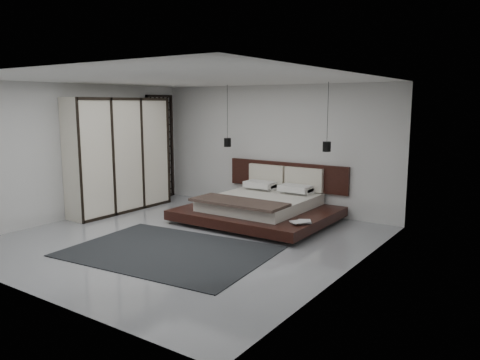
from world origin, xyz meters
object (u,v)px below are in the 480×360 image
Objects in this scene: bed at (261,206)px; pendant_left at (227,142)px; wardrobe at (119,155)px; rug at (169,251)px; pendant_right at (327,146)px; lattice_screen at (161,147)px.

pendant_left reaches higher than bed.
pendant_left is 0.53× the size of wardrobe.
rug is at bearing -92.90° from bed.
pendant_right is at bearing 19.22° from wardrobe.
lattice_screen is 0.89× the size of bed.
lattice_screen reaches higher than bed.
wardrobe is at bearing -161.71° from bed.
lattice_screen is 4.55m from pendant_right.
bed is 0.91× the size of rug.
rug is at bearing -71.05° from pendant_left.
bed is 2.13× the size of pendant_left.
pendant_left is 3.62m from rug.
pendant_left is at bearing 38.38° from wardrobe.
pendant_left is (2.14, -0.07, 0.23)m from lattice_screen.
pendant_left reaches higher than wardrobe.
wardrobe is at bearing -141.62° from pendant_left.
pendant_right reaches higher than rug.
rug is (1.07, -3.11, -1.53)m from pendant_left.
pendant_right is (4.54, -0.07, 0.26)m from lattice_screen.
lattice_screen is 3.53m from bed.
pendant_left is 1.02× the size of pendant_right.
lattice_screen is at bearing 170.69° from bed.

